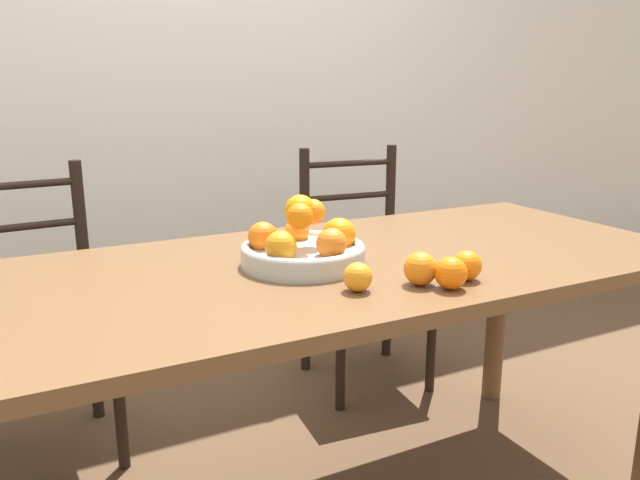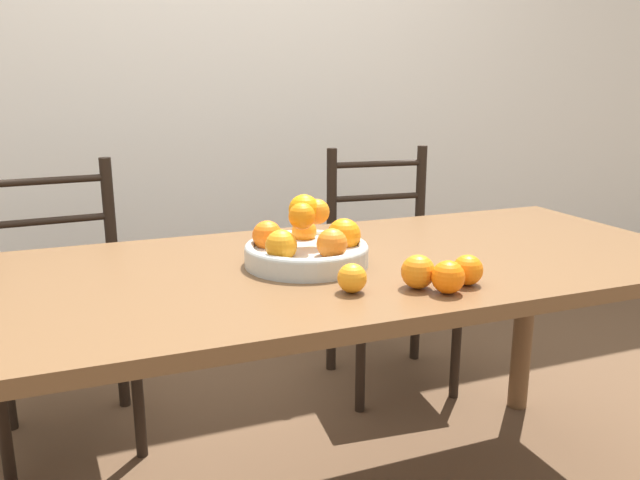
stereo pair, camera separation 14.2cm
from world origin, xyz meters
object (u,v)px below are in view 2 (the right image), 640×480
orange_loose_0 (448,277)px  chair_right (388,271)px  orange_loose_1 (418,272)px  chair_left (61,310)px  orange_loose_3 (468,270)px  orange_loose_2 (352,278)px  fruit_bowl (307,246)px

orange_loose_0 → chair_right: chair_right is taller
orange_loose_1 → chair_right: (0.43, 0.96, -0.32)m
orange_loose_1 → chair_left: (-0.75, 0.96, -0.32)m
chair_left → orange_loose_1: bearing=-55.8°
chair_left → chair_right: size_ratio=1.00×
orange_loose_3 → chair_right: size_ratio=0.07×
orange_loose_0 → orange_loose_1: size_ratio=0.96×
orange_loose_2 → orange_loose_3: orange_loose_3 is taller
orange_loose_2 → chair_right: bearing=58.2°
fruit_bowl → chair_right: bearing=49.8°
chair_left → orange_loose_0: bearing=-55.8°
chair_right → orange_loose_0: bearing=-106.0°
orange_loose_1 → fruit_bowl: bearing=122.3°
orange_loose_0 → orange_loose_2: (-0.19, 0.08, -0.00)m
fruit_bowl → orange_loose_2: size_ratio=4.78×
orange_loose_0 → chair_left: (-0.80, 1.01, -0.32)m
fruit_bowl → orange_loose_3: size_ratio=4.47×
orange_loose_0 → chair_right: size_ratio=0.08×
orange_loose_3 → chair_left: 1.34m
orange_loose_3 → orange_loose_2: bearing=170.2°
orange_loose_2 → chair_right: 1.14m
chair_right → chair_left: bearing=-174.8°
orange_loose_2 → chair_left: size_ratio=0.07×
fruit_bowl → chair_left: bearing=130.2°
fruit_bowl → orange_loose_1: 0.30m
chair_left → chair_right: same height
orange_loose_1 → orange_loose_2: orange_loose_1 is taller
orange_loose_0 → chair_left: size_ratio=0.08×
fruit_bowl → orange_loose_2: 0.23m
fruit_bowl → chair_left: chair_left is taller
fruit_bowl → orange_loose_0: size_ratio=4.25×
orange_loose_3 → chair_right: (0.32, 0.97, -0.32)m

